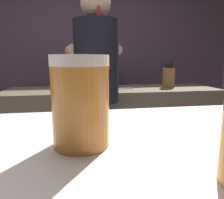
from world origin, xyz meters
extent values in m
cube|color=#544055|center=(0.00, 2.20, 1.35)|extent=(5.20, 0.10, 2.70)
cube|color=brown|center=(0.35, 0.79, 0.45)|extent=(2.10, 0.60, 0.90)
cube|color=#323B3C|center=(0.17, 1.92, 0.56)|extent=(0.81, 0.36, 1.13)
cube|color=#273730|center=(0.14, 0.34, 0.43)|extent=(0.28, 0.20, 0.86)
cylinder|color=black|center=(0.14, 0.34, 1.17)|extent=(0.34, 0.34, 0.61)
sphere|color=#D4A48E|center=(0.14, 0.34, 1.58)|extent=(0.22, 0.22, 0.22)
cone|color=maroon|center=(0.15, 0.24, 1.35)|extent=(0.18, 0.18, 0.47)
cylinder|color=#D4A48E|center=(-0.05, 0.48, 1.26)|extent=(0.12, 0.33, 0.08)
cylinder|color=#D4A48E|center=(0.29, 0.52, 1.26)|extent=(0.12, 0.33, 0.08)
cube|color=brown|center=(0.93, 0.78, 1.00)|extent=(0.10, 0.08, 0.20)
cylinder|color=black|center=(0.90, 0.78, 1.12)|extent=(0.02, 0.02, 0.05)
cylinder|color=black|center=(0.93, 0.78, 1.12)|extent=(0.02, 0.02, 0.05)
cylinder|color=black|center=(0.96, 0.78, 1.14)|extent=(0.02, 0.02, 0.08)
cylinder|color=silver|center=(-0.12, 0.69, 0.93)|extent=(0.20, 0.20, 0.06)
cube|color=silver|center=(0.42, 0.74, 0.90)|extent=(0.24, 0.07, 0.01)
cylinder|color=#CA8134|center=(-0.01, -1.00, 1.12)|extent=(0.08, 0.08, 0.12)
cylinder|color=white|center=(-0.01, -1.00, 1.18)|extent=(0.08, 0.08, 0.02)
cylinder|color=black|center=(0.26, 1.92, 1.19)|extent=(0.06, 0.06, 0.12)
cylinder|color=black|center=(0.26, 1.92, 1.27)|extent=(0.03, 0.03, 0.05)
cylinder|color=red|center=(0.26, 1.92, 1.30)|extent=(0.03, 0.03, 0.01)
cylinder|color=#4B8D2F|center=(0.36, 1.95, 1.21)|extent=(0.06, 0.06, 0.16)
cylinder|color=#4B8D2F|center=(0.36, 1.95, 1.32)|extent=(0.03, 0.03, 0.06)
cylinder|color=black|center=(0.36, 1.95, 1.35)|extent=(0.03, 0.03, 0.01)
camera|label=1|loc=(-0.02, -1.30, 1.18)|focal=33.98mm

